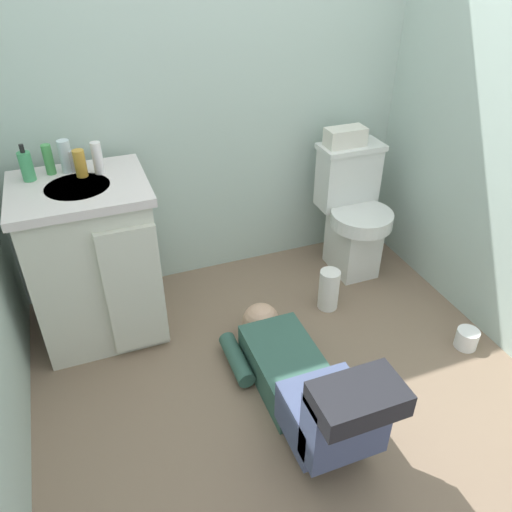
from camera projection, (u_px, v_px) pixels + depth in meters
ground_plane at (287, 390)px, 2.32m from camera, size 2.70×3.11×0.04m
wall_back at (206, 61)px, 2.50m from camera, size 2.36×0.08×2.40m
toilet at (353, 213)px, 2.93m from camera, size 0.36×0.46×0.75m
vanity_cabinet at (94, 261)px, 2.42m from camera, size 0.60×0.53×0.82m
faucet at (72, 162)px, 2.29m from camera, size 0.02×0.02×0.10m
person_plumber at (304, 383)px, 2.10m from camera, size 0.39×1.06×0.52m
tissue_box at (345, 137)px, 2.74m from camera, size 0.22×0.11×0.10m
soap_dispenser at (26, 166)px, 2.20m from camera, size 0.06×0.06×0.17m
bottle_green at (49, 160)px, 2.26m from camera, size 0.04×0.04×0.14m
bottle_clear at (66, 156)px, 2.28m from camera, size 0.06×0.06×0.15m
bottle_amber at (80, 163)px, 2.24m from camera, size 0.05×0.05×0.12m
bottle_white at (98, 158)px, 2.26m from camera, size 0.05×0.05×0.15m
paper_towel_roll at (329, 290)px, 2.73m from camera, size 0.11×0.11×0.23m
toilet_paper_roll at (467, 339)px, 2.51m from camera, size 0.11×0.11×0.10m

